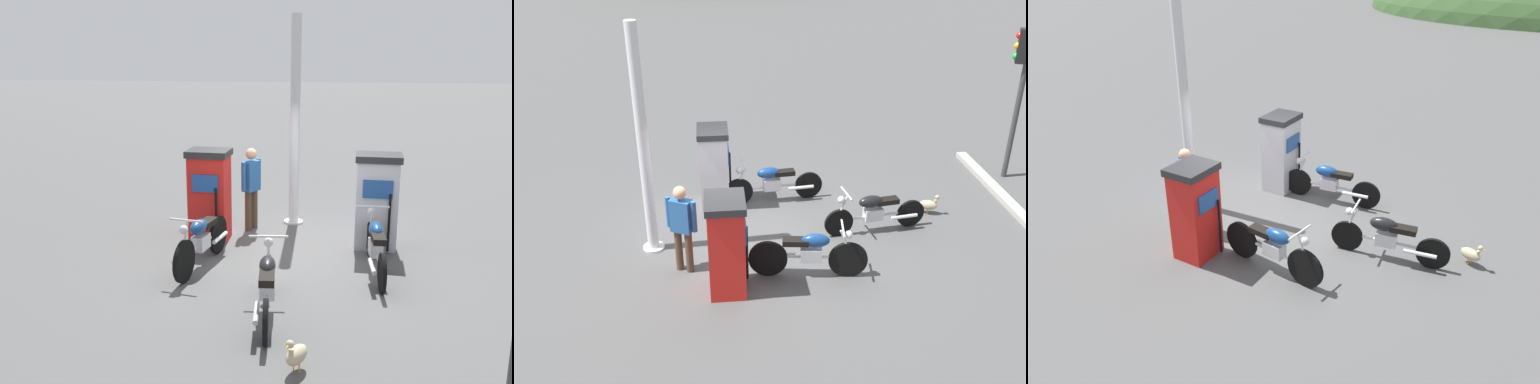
{
  "view_description": "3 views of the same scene",
  "coord_description": "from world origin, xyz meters",
  "views": [
    {
      "loc": [
        9.27,
        0.78,
        3.42
      ],
      "look_at": [
        0.56,
        -0.5,
        1.22
      ],
      "focal_mm": 38.89,
      "sensor_mm": 36.0,
      "label": 1
    },
    {
      "loc": [
        -1.0,
        -9.46,
        5.92
      ],
      "look_at": [
        0.46,
        0.2,
        0.87
      ],
      "focal_mm": 40.8,
      "sensor_mm": 36.0,
      "label": 2
    },
    {
      "loc": [
        4.37,
        -7.36,
        4.97
      ],
      "look_at": [
        0.38,
        0.02,
        0.76
      ],
      "focal_mm": 34.84,
      "sensor_mm": 36.0,
      "label": 3
    }
  ],
  "objects": [
    {
      "name": "ground_plane",
      "position": [
        0.0,
        0.0,
        0.0
      ],
      "size": [
        120.0,
        120.0,
        0.0
      ],
      "primitive_type": "plane",
      "color": "#4C4C4C"
    },
    {
      "name": "wandering_duck",
      "position": [
        3.8,
        0.42,
        0.22
      ],
      "size": [
        0.44,
        0.32,
        0.45
      ],
      "color": "tan",
      "rests_on": "ground"
    },
    {
      "name": "motorcycle_near_pump",
      "position": [
        0.92,
        -1.35,
        0.48
      ],
      "size": [
        2.02,
        0.66,
        0.97
      ],
      "color": "black",
      "rests_on": "ground"
    },
    {
      "name": "motorcycle_far_pump",
      "position": [
        0.71,
        1.46,
        0.46
      ],
      "size": [
        2.12,
        0.56,
        0.94
      ],
      "color": "black",
      "rests_on": "ground"
    },
    {
      "name": "motorcycle_extra",
      "position": [
        2.46,
        -0.07,
        0.45
      ],
      "size": [
        2.06,
        0.56,
        0.92
      ],
      "color": "black",
      "rests_on": "ground"
    },
    {
      "name": "fuel_pump_near",
      "position": [
        -0.51,
        -1.53,
        0.87
      ],
      "size": [
        0.71,
        0.8,
        1.71
      ],
      "color": "red",
      "rests_on": "ground"
    },
    {
      "name": "canopy_support_pole",
      "position": [
        -1.77,
        -0.05,
        2.01
      ],
      "size": [
        0.4,
        0.4,
        4.17
      ],
      "color": "silver",
      "rests_on": "ground"
    },
    {
      "name": "attendant_person",
      "position": [
        -1.2,
        -0.85,
        0.94
      ],
      "size": [
        0.54,
        0.36,
        1.64
      ],
      "color": "#473828",
      "rests_on": "ground"
    },
    {
      "name": "fuel_pump_far",
      "position": [
        -0.51,
        1.53,
        0.87
      ],
      "size": [
        0.7,
        0.83,
        1.71
      ],
      "color": "silver",
      "rests_on": "ground"
    }
  ]
}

